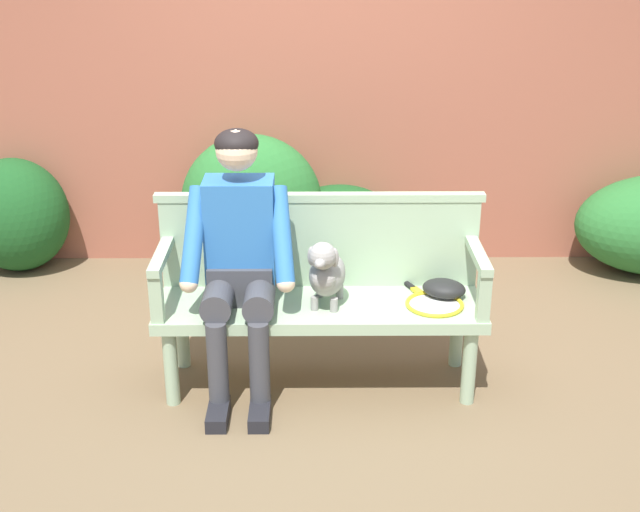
{
  "coord_description": "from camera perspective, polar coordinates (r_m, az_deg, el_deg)",
  "views": [
    {
      "loc": [
        -0.03,
        -3.8,
        2.28
      ],
      "look_at": [
        0.0,
        0.0,
        0.71
      ],
      "focal_mm": 47.17,
      "sensor_mm": 36.0,
      "label": 1
    }
  ],
  "objects": [
    {
      "name": "hedge_bush_far_left",
      "position": [
        6.01,
        -19.95,
        2.64
      ],
      "size": [
        0.71,
        0.61,
        0.78
      ],
      "primitive_type": "ellipsoid",
      "color": "#194C1E",
      "rests_on": "ground"
    },
    {
      "name": "ground_plane",
      "position": [
        4.43,
        0.0,
        -8.58
      ],
      "size": [
        40.0,
        40.0,
        0.0
      ],
      "primitive_type": "plane",
      "color": "brown"
    },
    {
      "name": "hedge_bush_mid_left",
      "position": [
        5.6,
        -4.65,
        3.51
      ],
      "size": [
        0.94,
        0.64,
        0.95
      ],
      "primitive_type": "ellipsoid",
      "color": "#286B2D",
      "rests_on": "ground"
    },
    {
      "name": "baseball_glove",
      "position": [
        4.3,
        8.41,
        -2.2
      ],
      "size": [
        0.27,
        0.24,
        0.09
      ],
      "primitive_type": "ellipsoid",
      "rotation": [
        0.0,
        0.0,
        -0.35
      ],
      "color": "black",
      "rests_on": "garden_bench"
    },
    {
      "name": "brick_garden_fence",
      "position": [
        5.73,
        -0.13,
        13.15
      ],
      "size": [
        8.0,
        0.3,
        2.72
      ],
      "primitive_type": "cube",
      "color": "#9E5642",
      "rests_on": "ground"
    },
    {
      "name": "garden_bench",
      "position": [
        4.24,
        0.0,
        -3.91
      ],
      "size": [
        1.63,
        0.5,
        0.46
      ],
      "color": "#9EB793",
      "rests_on": "ground"
    },
    {
      "name": "tennis_racket",
      "position": [
        4.23,
        7.57,
        -3.1
      ],
      "size": [
        0.39,
        0.57,
        0.03
      ],
      "color": "yellow",
      "rests_on": "garden_bench"
    },
    {
      "name": "hedge_bush_mid_right",
      "position": [
        5.67,
        1.35,
        1.82
      ],
      "size": [
        0.85,
        0.84,
        0.58
      ],
      "primitive_type": "ellipsoid",
      "color": "#194C1E",
      "rests_on": "ground"
    },
    {
      "name": "bench_backrest",
      "position": [
        4.31,
        -0.02,
        1.15
      ],
      "size": [
        1.67,
        0.06,
        0.5
      ],
      "color": "#9EB793",
      "rests_on": "garden_bench"
    },
    {
      "name": "person_seated",
      "position": [
        4.11,
        -5.5,
        0.18
      ],
      "size": [
        0.56,
        0.65,
        1.33
      ],
      "color": "black",
      "rests_on": "ground"
    },
    {
      "name": "dog_on_bench",
      "position": [
        4.09,
        0.42,
        -1.09
      ],
      "size": [
        0.23,
        0.37,
        0.37
      ],
      "color": "gray",
      "rests_on": "garden_bench"
    },
    {
      "name": "bench_armrest_left_end",
      "position": [
        4.11,
        -10.83,
        -1.12
      ],
      "size": [
        0.06,
        0.5,
        0.28
      ],
      "color": "#9EB793",
      "rests_on": "garden_bench"
    },
    {
      "name": "bench_armrest_right_end",
      "position": [
        4.12,
        10.82,
        -1.06
      ],
      "size": [
        0.06,
        0.5,
        0.28
      ],
      "color": "#9EB793",
      "rests_on": "garden_bench"
    }
  ]
}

